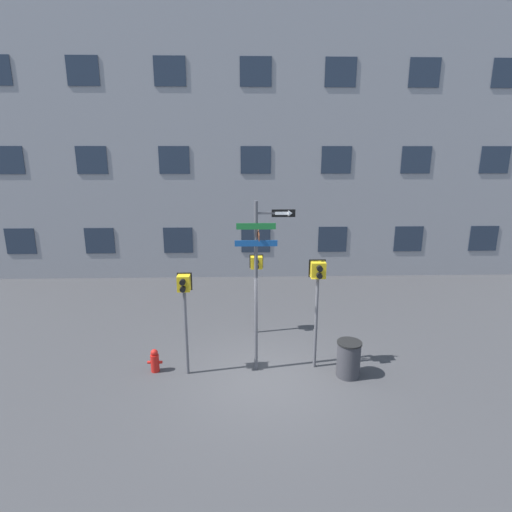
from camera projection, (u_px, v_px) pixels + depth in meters
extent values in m
plane|color=#38383A|center=(266.00, 378.00, 9.98)|extent=(60.00, 60.00, 0.00)
cube|color=gray|center=(256.00, 118.00, 16.70)|extent=(24.00, 0.60, 13.78)
cube|color=#1E2838|center=(20.00, 241.00, 17.40)|extent=(1.28, 0.03, 1.14)
cube|color=#1E2838|center=(100.00, 241.00, 17.49)|extent=(1.28, 0.03, 1.14)
cube|color=#1E2838|center=(178.00, 240.00, 17.59)|extent=(1.28, 0.03, 1.14)
cube|color=#1E2838|center=(256.00, 240.00, 17.69)|extent=(1.28, 0.03, 1.14)
cube|color=#1E2838|center=(333.00, 239.00, 17.79)|extent=(1.28, 0.03, 1.14)
cube|color=#1E2838|center=(408.00, 239.00, 17.88)|extent=(1.28, 0.03, 1.14)
cube|color=#1E2838|center=(483.00, 238.00, 17.98)|extent=(1.28, 0.03, 1.14)
cube|color=#1E2838|center=(8.00, 160.00, 16.53)|extent=(1.28, 0.03, 1.14)
cube|color=#1E2838|center=(92.00, 160.00, 16.63)|extent=(1.28, 0.03, 1.14)
cube|color=#1E2838|center=(174.00, 160.00, 16.73)|extent=(1.28, 0.03, 1.14)
cube|color=#1E2838|center=(256.00, 160.00, 16.82)|extent=(1.28, 0.03, 1.14)
cube|color=#1E2838|center=(336.00, 160.00, 16.92)|extent=(1.28, 0.03, 1.14)
cube|color=#1E2838|center=(416.00, 160.00, 17.02)|extent=(1.28, 0.03, 1.14)
cube|color=#1E2838|center=(495.00, 160.00, 17.12)|extent=(1.28, 0.03, 1.14)
cube|color=#1E2838|center=(83.00, 71.00, 15.76)|extent=(1.28, 0.03, 1.14)
cube|color=#1E2838|center=(170.00, 71.00, 15.86)|extent=(1.28, 0.03, 1.14)
cube|color=#1E2838|center=(256.00, 72.00, 15.96)|extent=(1.28, 0.03, 1.14)
cube|color=#1E2838|center=(341.00, 72.00, 16.06)|extent=(1.28, 0.03, 1.14)
cube|color=#1E2838|center=(425.00, 73.00, 16.15)|extent=(1.28, 0.03, 1.14)
cube|color=#1E2838|center=(508.00, 73.00, 16.25)|extent=(1.28, 0.03, 1.14)
cylinder|color=#4C4C51|center=(256.00, 290.00, 9.86)|extent=(0.09, 0.09, 4.38)
cube|color=#4C4C51|center=(270.00, 213.00, 9.39)|extent=(0.65, 0.05, 0.05)
cube|color=#196B2D|center=(256.00, 226.00, 9.40)|extent=(0.94, 0.02, 0.15)
cube|color=brown|center=(259.00, 234.00, 9.51)|extent=(0.02, 0.91, 0.14)
cube|color=#14478C|center=(256.00, 243.00, 9.50)|extent=(1.02, 0.02, 0.15)
cube|color=black|center=(284.00, 213.00, 9.39)|extent=(0.56, 0.02, 0.18)
cube|color=white|center=(282.00, 213.00, 9.37)|extent=(0.32, 0.01, 0.07)
cone|color=white|center=(290.00, 213.00, 9.38)|extent=(0.10, 0.14, 0.14)
cylinder|color=#4C4C51|center=(186.00, 333.00, 9.92)|extent=(0.08, 0.08, 2.23)
cube|color=gold|center=(184.00, 283.00, 9.59)|extent=(0.30, 0.26, 0.39)
cube|color=black|center=(185.00, 281.00, 9.73)|extent=(0.36, 0.02, 0.45)
cylinder|color=black|center=(182.00, 282.00, 9.39)|extent=(0.13, 0.12, 0.13)
cylinder|color=black|center=(183.00, 289.00, 9.43)|extent=(0.13, 0.12, 0.13)
cylinder|color=#EA4C14|center=(183.00, 281.00, 9.44)|extent=(0.11, 0.01, 0.11)
cylinder|color=#4C4C51|center=(316.00, 323.00, 10.22)|extent=(0.08, 0.08, 2.46)
cube|color=gold|center=(318.00, 270.00, 9.86)|extent=(0.36, 0.26, 0.40)
cube|color=black|center=(317.00, 268.00, 9.99)|extent=(0.42, 0.02, 0.46)
cylinder|color=black|center=(320.00, 269.00, 9.65)|extent=(0.14, 0.12, 0.14)
cylinder|color=black|center=(319.00, 276.00, 9.70)|extent=(0.14, 0.12, 0.14)
cylinder|color=orange|center=(319.00, 268.00, 9.70)|extent=(0.11, 0.01, 0.11)
cylinder|color=#4C4C51|center=(256.00, 301.00, 12.27)|extent=(0.08, 0.08, 2.09)
cube|color=gold|center=(256.00, 263.00, 11.96)|extent=(0.35, 0.26, 0.36)
cube|color=black|center=(256.00, 261.00, 12.10)|extent=(0.41, 0.02, 0.42)
cylinder|color=black|center=(257.00, 262.00, 11.76)|extent=(0.13, 0.12, 0.13)
cylinder|color=black|center=(257.00, 267.00, 11.80)|extent=(0.13, 0.12, 0.13)
cylinder|color=#EA4C14|center=(257.00, 261.00, 11.81)|extent=(0.10, 0.01, 0.10)
cylinder|color=red|center=(155.00, 363.00, 10.24)|extent=(0.22, 0.22, 0.46)
sphere|color=red|center=(154.00, 353.00, 10.17)|extent=(0.18, 0.18, 0.18)
cylinder|color=red|center=(149.00, 362.00, 10.23)|extent=(0.08, 0.08, 0.08)
cylinder|color=red|center=(161.00, 362.00, 10.24)|extent=(0.08, 0.08, 0.08)
cylinder|color=#333338|center=(348.00, 360.00, 9.99)|extent=(0.58, 0.58, 0.89)
cylinder|color=black|center=(350.00, 343.00, 9.87)|extent=(0.62, 0.62, 0.04)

